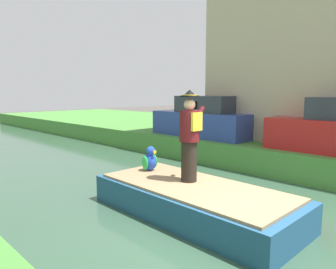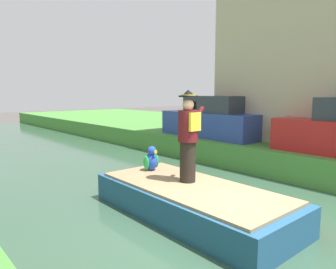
{
  "view_description": "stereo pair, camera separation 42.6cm",
  "coord_description": "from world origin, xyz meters",
  "views": [
    {
      "loc": [
        -4.58,
        -2.63,
        2.51
      ],
      "look_at": [
        0.15,
        2.07,
        1.61
      ],
      "focal_mm": 33.59,
      "sensor_mm": 36.0,
      "label": 1
    },
    {
      "loc": [
        -4.27,
        -2.92,
        2.51
      ],
      "look_at": [
        0.15,
        2.07,
        1.61
      ],
      "focal_mm": 33.59,
      "sensor_mm": 36.0,
      "label": 2
    }
  ],
  "objects": [
    {
      "name": "parked_car_blue",
      "position": [
        4.75,
        4.66,
        1.51
      ],
      "size": [
        1.83,
        4.06,
        1.5
      ],
      "color": "#2D4293",
      "rests_on": "grass_bank_far"
    },
    {
      "name": "parrot_plush",
      "position": [
        0.16,
        2.67,
        0.95
      ],
      "size": [
        0.36,
        0.35,
        0.57
      ],
      "color": "blue",
      "rests_on": "boat"
    },
    {
      "name": "boat",
      "position": [
        0.0,
        1.21,
        0.4
      ],
      "size": [
        1.87,
        4.23,
        0.61
      ],
      "color": "#23517A",
      "rests_on": "canal_water"
    },
    {
      "name": "ground_plane",
      "position": [
        0.0,
        0.0,
        0.0
      ],
      "size": [
        80.0,
        80.0,
        0.0
      ],
      "primitive_type": "plane",
      "color": "#4C4742"
    },
    {
      "name": "canal_water",
      "position": [
        0.0,
        0.0,
        0.05
      ],
      "size": [
        7.03,
        48.0,
        0.1
      ],
      "primitive_type": "cube",
      "color": "#33513D",
      "rests_on": "ground"
    },
    {
      "name": "person_pirate",
      "position": [
        0.14,
        1.45,
        1.64
      ],
      "size": [
        0.61,
        0.42,
        1.85
      ],
      "rotation": [
        0.0,
        0.0,
        -0.22
      ],
      "color": "black",
      "rests_on": "boat"
    }
  ]
}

